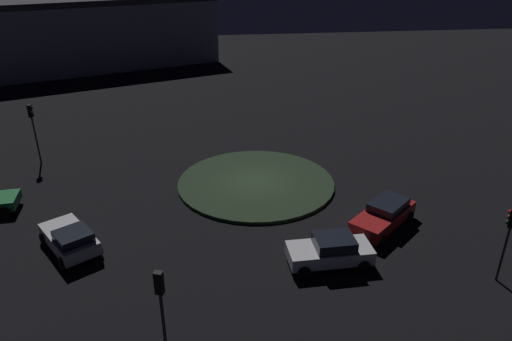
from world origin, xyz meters
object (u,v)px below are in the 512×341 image
car_red (384,215)px  car_silver (70,239)px  car_white (331,251)px  traffic_light_east (161,301)px  store_building (86,30)px  traffic_light_northeast (509,230)px  traffic_light_south (33,122)px

car_red → car_silver: size_ratio=1.09×
car_white → traffic_light_east: size_ratio=0.96×
traffic_light_east → store_building: size_ratio=0.12×
car_white → traffic_light_northeast: traffic_light_northeast is taller
traffic_light_east → store_building: (-53.80, -12.20, 1.22)m
traffic_light_east → traffic_light_northeast: 15.54m
car_white → car_silver: car_white is taller
traffic_light_east → car_white: bearing=-35.5°
car_white → store_building: bearing=-68.7°
traffic_light_south → traffic_light_east: bearing=-43.7°
car_white → store_building: store_building is taller
traffic_light_south → car_white: bearing=-19.7°
car_white → car_red: car_white is taller
car_red → traffic_light_south: (-11.73, -21.50, 2.34)m
car_white → store_building: size_ratio=0.12×
traffic_light_northeast → store_building: 57.74m
car_red → traffic_light_east: traffic_light_east is taller
car_silver → traffic_light_northeast: 21.15m
car_white → traffic_light_east: 9.68m
car_white → store_building: (-48.51, -19.98, 3.52)m
car_red → car_silver: car_red is taller
car_white → traffic_light_east: traffic_light_east is taller
car_silver → traffic_light_east: 9.92m
traffic_light_south → traffic_light_northeast: 30.25m
car_red → traffic_light_northeast: 6.63m
car_white → car_silver: bearing=-13.4°
traffic_light_east → traffic_light_south: 22.25m
traffic_light_south → store_building: bearing=114.2°
car_white → traffic_light_south: traffic_light_south is taller
car_red → traffic_light_northeast: bearing=83.4°
traffic_light_east → traffic_light_northeast: (-3.01, 15.24, -0.32)m
car_silver → traffic_light_northeast: (5.12, 20.43, 2.00)m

